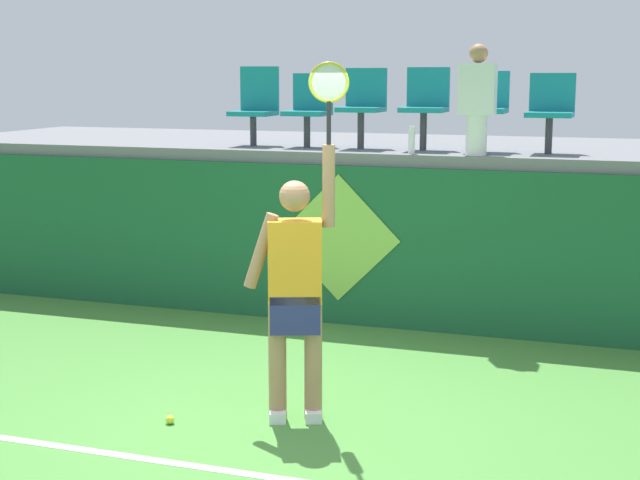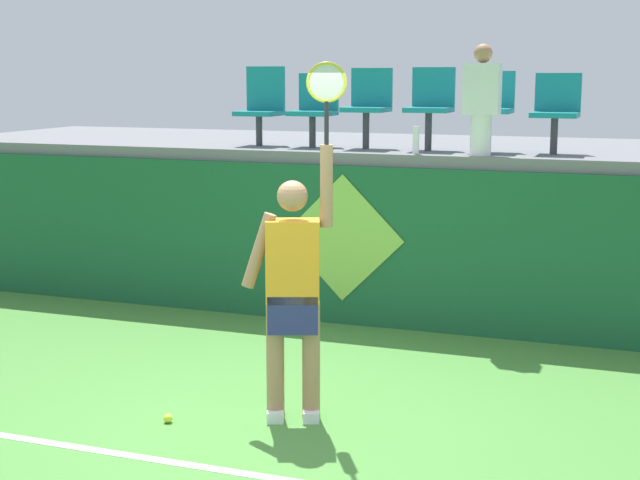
{
  "view_description": "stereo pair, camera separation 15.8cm",
  "coord_description": "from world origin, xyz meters",
  "px_view_note": "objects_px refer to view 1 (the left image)",
  "views": [
    {
      "loc": [
        2.47,
        -5.9,
        2.51
      ],
      "look_at": [
        0.07,
        1.06,
        1.2
      ],
      "focal_mm": 53.38,
      "sensor_mm": 36.0,
      "label": 1
    },
    {
      "loc": [
        2.62,
        -5.85,
        2.51
      ],
      "look_at": [
        0.07,
        1.06,
        1.2
      ],
      "focal_mm": 53.38,
      "sensor_mm": 36.0,
      "label": 2
    }
  ],
  "objects_px": {
    "stadium_chair_1": "(309,107)",
    "tennis_ball": "(170,419)",
    "stadium_chair_4": "(485,105)",
    "stadium_chair_3": "(425,103)",
    "spectator_0": "(477,98)",
    "water_bottle": "(412,140)",
    "stadium_chair_5": "(551,108)",
    "stadium_chair_0": "(256,104)",
    "tennis_player": "(296,287)",
    "stadium_chair_2": "(363,103)"
  },
  "relations": [
    {
      "from": "stadium_chair_1",
      "to": "tennis_ball",
      "type": "bearing_deg",
      "value": -86.11
    },
    {
      "from": "stadium_chair_4",
      "to": "stadium_chair_1",
      "type": "bearing_deg",
      "value": 179.87
    },
    {
      "from": "stadium_chair_3",
      "to": "spectator_0",
      "type": "xyz_separation_m",
      "value": [
        0.6,
        -0.45,
        0.06
      ]
    },
    {
      "from": "water_bottle",
      "to": "stadium_chair_5",
      "type": "relative_size",
      "value": 0.35
    },
    {
      "from": "stadium_chair_4",
      "to": "tennis_ball",
      "type": "bearing_deg",
      "value": -113.3
    },
    {
      "from": "water_bottle",
      "to": "stadium_chair_0",
      "type": "relative_size",
      "value": 0.32
    },
    {
      "from": "tennis_player",
      "to": "tennis_ball",
      "type": "distance_m",
      "value": 1.32
    },
    {
      "from": "stadium_chair_0",
      "to": "stadium_chair_1",
      "type": "bearing_deg",
      "value": -0.86
    },
    {
      "from": "stadium_chair_3",
      "to": "stadium_chair_5",
      "type": "height_order",
      "value": "stadium_chair_3"
    },
    {
      "from": "tennis_ball",
      "to": "stadium_chair_0",
      "type": "bearing_deg",
      "value": 103.08
    },
    {
      "from": "stadium_chair_1",
      "to": "spectator_0",
      "type": "xyz_separation_m",
      "value": [
        1.85,
        -0.45,
        0.11
      ]
    },
    {
      "from": "tennis_ball",
      "to": "stadium_chair_3",
      "type": "relative_size",
      "value": 0.08
    },
    {
      "from": "stadium_chair_2",
      "to": "stadium_chair_4",
      "type": "xyz_separation_m",
      "value": [
        1.26,
        -0.0,
        -0.01
      ]
    },
    {
      "from": "water_bottle",
      "to": "stadium_chair_3",
      "type": "height_order",
      "value": "stadium_chair_3"
    },
    {
      "from": "tennis_ball",
      "to": "stadium_chair_0",
      "type": "relative_size",
      "value": 0.08
    },
    {
      "from": "tennis_player",
      "to": "stadium_chair_5",
      "type": "height_order",
      "value": "tennis_player"
    },
    {
      "from": "stadium_chair_1",
      "to": "tennis_player",
      "type": "bearing_deg",
      "value": -72.0
    },
    {
      "from": "tennis_player",
      "to": "stadium_chair_0",
      "type": "height_order",
      "value": "tennis_player"
    },
    {
      "from": "stadium_chair_0",
      "to": "stadium_chair_5",
      "type": "relative_size",
      "value": 1.09
    },
    {
      "from": "water_bottle",
      "to": "spectator_0",
      "type": "bearing_deg",
      "value": 4.17
    },
    {
      "from": "water_bottle",
      "to": "spectator_0",
      "type": "distance_m",
      "value": 0.74
    },
    {
      "from": "stadium_chair_3",
      "to": "stadium_chair_5",
      "type": "distance_m",
      "value": 1.24
    },
    {
      "from": "tennis_ball",
      "to": "spectator_0",
      "type": "bearing_deg",
      "value": 63.94
    },
    {
      "from": "stadium_chair_1",
      "to": "stadium_chair_5",
      "type": "relative_size",
      "value": 0.99
    },
    {
      "from": "water_bottle",
      "to": "stadium_chair_0",
      "type": "height_order",
      "value": "stadium_chair_0"
    },
    {
      "from": "stadium_chair_0",
      "to": "stadium_chair_5",
      "type": "height_order",
      "value": "stadium_chair_0"
    },
    {
      "from": "stadium_chair_1",
      "to": "stadium_chair_2",
      "type": "xyz_separation_m",
      "value": [
        0.59,
        -0.0,
        0.04
      ]
    },
    {
      "from": "spectator_0",
      "to": "stadium_chair_0",
      "type": "bearing_deg",
      "value": 169.49
    },
    {
      "from": "stadium_chair_0",
      "to": "stadium_chair_4",
      "type": "bearing_deg",
      "value": -0.31
    },
    {
      "from": "stadium_chair_5",
      "to": "tennis_player",
      "type": "bearing_deg",
      "value": -113.1
    },
    {
      "from": "stadium_chair_4",
      "to": "spectator_0",
      "type": "height_order",
      "value": "spectator_0"
    },
    {
      "from": "stadium_chair_2",
      "to": "spectator_0",
      "type": "relative_size",
      "value": 0.79
    },
    {
      "from": "stadium_chair_2",
      "to": "stadium_chair_4",
      "type": "bearing_deg",
      "value": -0.2
    },
    {
      "from": "tennis_player",
      "to": "spectator_0",
      "type": "relative_size",
      "value": 2.46
    },
    {
      "from": "stadium_chair_1",
      "to": "stadium_chair_3",
      "type": "relative_size",
      "value": 0.93
    },
    {
      "from": "tennis_ball",
      "to": "stadium_chair_5",
      "type": "distance_m",
      "value": 4.83
    },
    {
      "from": "water_bottle",
      "to": "stadium_chair_4",
      "type": "bearing_deg",
      "value": 38.24
    },
    {
      "from": "tennis_ball",
      "to": "stadium_chair_4",
      "type": "bearing_deg",
      "value": 66.7
    },
    {
      "from": "stadium_chair_1",
      "to": "spectator_0",
      "type": "height_order",
      "value": "spectator_0"
    },
    {
      "from": "tennis_player",
      "to": "tennis_ball",
      "type": "bearing_deg",
      "value": -154.05
    },
    {
      "from": "tennis_player",
      "to": "stadium_chair_5",
      "type": "relative_size",
      "value": 3.32
    },
    {
      "from": "stadium_chair_0",
      "to": "stadium_chair_1",
      "type": "xyz_separation_m",
      "value": [
        0.61,
        -0.01,
        -0.02
      ]
    },
    {
      "from": "stadium_chair_3",
      "to": "stadium_chair_5",
      "type": "bearing_deg",
      "value": -0.11
    },
    {
      "from": "stadium_chair_5",
      "to": "stadium_chair_4",
      "type": "bearing_deg",
      "value": -179.83
    },
    {
      "from": "stadium_chair_4",
      "to": "stadium_chair_5",
      "type": "height_order",
      "value": "stadium_chair_4"
    },
    {
      "from": "tennis_ball",
      "to": "tennis_player",
      "type": "bearing_deg",
      "value": 25.95
    },
    {
      "from": "tennis_ball",
      "to": "stadium_chair_2",
      "type": "xyz_separation_m",
      "value": [
        0.34,
        3.71,
        2.15
      ]
    },
    {
      "from": "tennis_player",
      "to": "water_bottle",
      "type": "distance_m",
      "value": 2.95
    },
    {
      "from": "tennis_player",
      "to": "water_bottle",
      "type": "height_order",
      "value": "tennis_player"
    },
    {
      "from": "tennis_ball",
      "to": "stadium_chair_0",
      "type": "distance_m",
      "value": 4.38
    }
  ]
}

